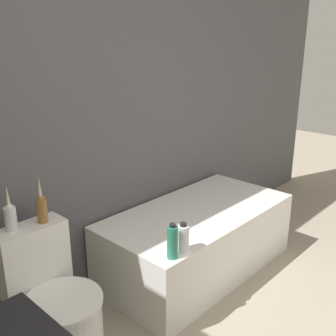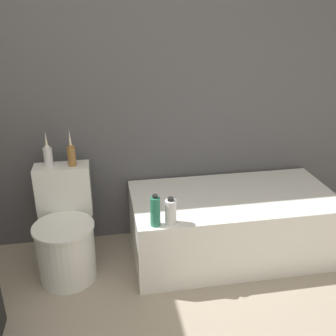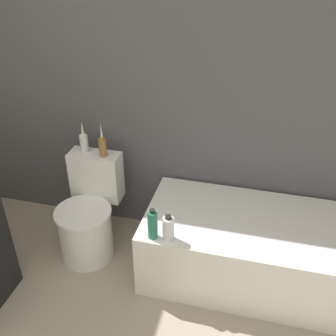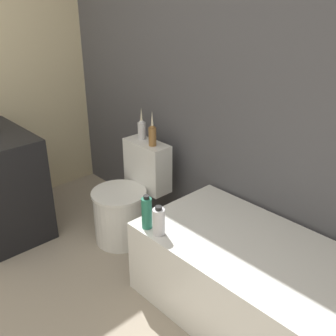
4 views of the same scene
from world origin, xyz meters
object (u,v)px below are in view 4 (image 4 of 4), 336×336
vase_gold (142,129)px  shampoo_bottle_tall (147,213)px  shampoo_bottle_short (159,221)px  bathtub (262,287)px  toilet (128,202)px  vase_silver (152,134)px

vase_gold → shampoo_bottle_tall: size_ratio=1.15×
vase_gold → shampoo_bottle_short: size_ratio=1.35×
shampoo_bottle_short → shampoo_bottle_tall: bearing=-176.7°
bathtub → shampoo_bottle_tall: bearing=-153.3°
shampoo_bottle_short → toilet: bearing=157.0°
bathtub → shampoo_bottle_tall: size_ratio=6.95×
vase_gold → vase_silver: 0.17m
vase_silver → shampoo_bottle_short: vase_silver is taller
shampoo_bottle_tall → bathtub: bearing=26.7°
bathtub → shampoo_bottle_short: (-0.53, -0.31, 0.33)m
bathtub → shampoo_bottle_short: 0.70m
bathtub → shampoo_bottle_tall: (-0.63, -0.32, 0.35)m
vase_silver → shampoo_bottle_short: (0.62, -0.49, -0.25)m
vase_gold → vase_silver: bearing=-11.3°
vase_gold → shampoo_bottle_tall: 0.89m
bathtub → shampoo_bottle_short: bearing=-149.6°
toilet → shampoo_bottle_short: 0.81m
toilet → vase_silver: bearing=67.2°
vase_silver → shampoo_bottle_tall: (0.52, -0.50, -0.23)m
bathtub → vase_silver: size_ratio=5.66×
bathtub → toilet: toilet is taller
bathtub → vase_gold: vase_gold is taller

